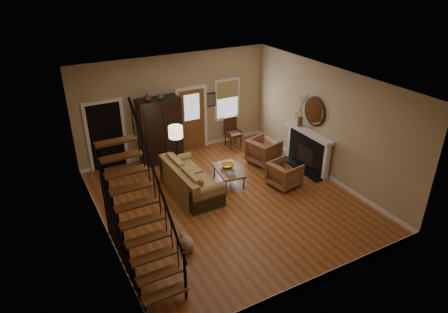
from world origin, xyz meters
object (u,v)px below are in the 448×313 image
armchair_right (264,151)px  armoire (160,130)px  coffee_table (229,176)px  armchair_left (284,174)px  sofa (191,180)px  floor_lamp (177,155)px  side_chair (233,133)px

armchair_right → armoire: bearing=44.3°
armoire → coffee_table: armoire is taller
armchair_left → sofa: bearing=60.2°
coffee_table → floor_lamp: (-1.26, 0.78, 0.65)m
sofa → armchair_right: sofa is taller
armoire → sofa: 2.36m
armchair_right → floor_lamp: floor_lamp is taller
armoire → coffee_table: size_ratio=1.83×
floor_lamp → armchair_right: bearing=-4.0°
sofa → side_chair: side_chair is taller
armoire → coffee_table: bearing=-62.6°
coffee_table → floor_lamp: 1.62m
sofa → coffee_table: 1.20m
floor_lamp → side_chair: 2.95m
armoire → armchair_left: 4.13m
sofa → armchair_left: bearing=-21.9°
armchair_left → side_chair: side_chair is taller
armchair_left → floor_lamp: floor_lamp is taller
sofa → coffee_table: sofa is taller
coffee_table → armchair_left: 1.61m
armoire → floor_lamp: (-0.07, -1.52, -0.18)m
sofa → coffee_table: (1.19, -0.03, -0.20)m
armchair_right → side_chair: 1.54m
sofa → armchair_left: sofa is taller
coffee_table → floor_lamp: size_ratio=0.66×
side_chair → floor_lamp: bearing=-153.3°
armchair_right → coffee_table: bearing=95.7°
armoire → armchair_left: (2.53, -3.20, -0.68)m
armchair_left → coffee_table: bearing=46.3°
armoire → side_chair: 2.61m
armchair_left → armchair_right: armchair_right is taller
armchair_left → floor_lamp: (-2.59, 1.68, 0.50)m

